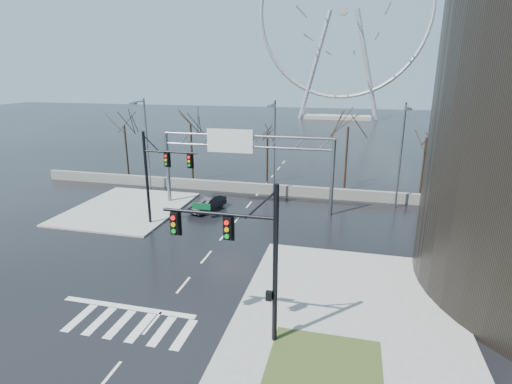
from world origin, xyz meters
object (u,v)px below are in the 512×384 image
(signal_mast_near, at_px, (246,248))
(signal_mast_far, at_px, (158,170))
(ferris_wheel, at_px, (343,18))
(car, at_px, (207,203))
(sign_gantry, at_px, (242,155))

(signal_mast_near, distance_m, signal_mast_far, 17.03)
(ferris_wheel, xyz_separation_m, car, (-8.42, -81.48, -25.44))
(sign_gantry, bearing_deg, ferris_wheel, 86.16)
(signal_mast_far, xyz_separation_m, ferris_wheel, (10.87, 86.04, 21.30))
(sign_gantry, relative_size, ferris_wheel, 0.32)
(signal_mast_near, height_order, signal_mast_far, same)
(ferris_wheel, bearing_deg, sign_gantry, -93.84)
(signal_mast_near, height_order, car, signal_mast_near)
(ferris_wheel, bearing_deg, signal_mast_near, -89.92)
(signal_mast_near, xyz_separation_m, ferris_wheel, (-0.14, 99.04, 21.26))
(signal_mast_near, height_order, sign_gantry, signal_mast_near)
(car, bearing_deg, sign_gantry, 43.75)
(signal_mast_near, bearing_deg, sign_gantry, 106.19)
(sign_gantry, bearing_deg, car, -154.79)
(signal_mast_far, bearing_deg, ferris_wheel, 82.80)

